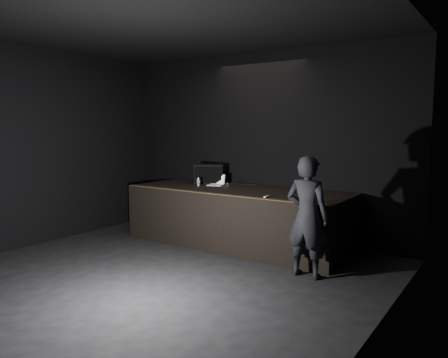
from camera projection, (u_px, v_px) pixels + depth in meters
ground at (126, 289)px, 5.69m from camera, size 7.00×7.00×0.00m
room_walls at (122, 133)px, 5.45m from camera, size 6.10×7.10×3.52m
stage_riser at (238, 217)px, 7.87m from camera, size 4.00×1.50×1.00m
riser_lip at (215, 194)px, 7.23m from camera, size 3.92×0.10×0.01m
stage_monitor at (210, 174)px, 8.62m from camera, size 0.68×0.60×0.38m
cable at (234, 184)px, 8.46m from camera, size 0.88×0.34×0.02m
laptop at (216, 182)px, 8.35m from camera, size 0.35×0.32×0.20m
beer_can at (198, 182)px, 8.23m from camera, size 0.07×0.07×0.16m
plastic_cup at (226, 186)px, 7.82m from camera, size 0.09×0.09×0.11m
wii_remote at (267, 197)px, 6.86m from camera, size 0.04×0.15×0.03m
person at (307, 217)px, 6.08m from camera, size 0.64×0.43×1.72m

